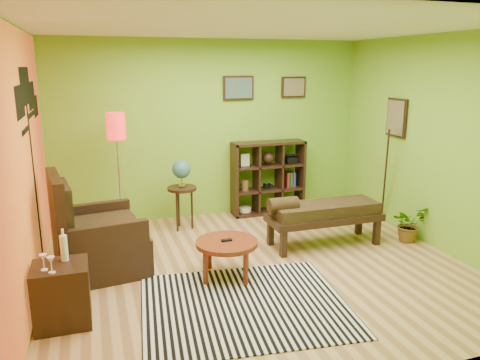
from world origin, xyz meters
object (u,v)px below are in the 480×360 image
object	(u,v)px
coffee_table	(227,246)
potted_plant	(408,227)
side_cabinet	(62,294)
globe_table	(182,177)
armchair	(94,242)
cube_shelf	(269,178)
floor_lamp	(117,138)
bench	(321,213)

from	to	relation	value
coffee_table	potted_plant	world-z (taller)	coffee_table
side_cabinet	globe_table	world-z (taller)	globe_table
coffee_table	globe_table	world-z (taller)	globe_table
armchair	cube_shelf	distance (m)	3.18
side_cabinet	cube_shelf	xyz separation A→B (m)	(3.11, 2.64, 0.30)
side_cabinet	floor_lamp	size ratio (longest dim) A/B	0.51
armchair	bench	size ratio (longest dim) A/B	0.76
globe_table	bench	xyz separation A→B (m)	(1.66, -1.23, -0.33)
coffee_table	cube_shelf	bearing A→B (deg)	57.68
coffee_table	cube_shelf	world-z (taller)	cube_shelf
armchair	potted_plant	xyz separation A→B (m)	(4.18, -0.32, -0.17)
side_cabinet	cube_shelf	distance (m)	4.09
coffee_table	floor_lamp	bearing A→B (deg)	122.19
armchair	potted_plant	size ratio (longest dim) A/B	2.43
floor_lamp	globe_table	distance (m)	1.11
side_cabinet	cube_shelf	bearing A→B (deg)	40.30
floor_lamp	cube_shelf	world-z (taller)	floor_lamp
coffee_table	side_cabinet	distance (m)	1.84
coffee_table	armchair	xyz separation A→B (m)	(-1.44, 0.63, -0.01)
coffee_table	cube_shelf	xyz separation A→B (m)	(1.35, 2.14, 0.22)
armchair	cube_shelf	xyz separation A→B (m)	(2.79, 1.50, 0.23)
bench	potted_plant	world-z (taller)	bench
globe_table	cube_shelf	size ratio (longest dim) A/B	0.88
armchair	bench	world-z (taller)	armchair
armchair	side_cabinet	xyz separation A→B (m)	(-0.32, -1.14, -0.07)
side_cabinet	globe_table	xyz separation A→B (m)	(1.60, 2.29, 0.49)
floor_lamp	globe_table	world-z (taller)	floor_lamp
cube_shelf	bench	size ratio (longest dim) A/B	0.75
globe_table	side_cabinet	bearing A→B (deg)	-124.89
coffee_table	armchair	distance (m)	1.58
floor_lamp	bench	size ratio (longest dim) A/B	1.12
armchair	floor_lamp	distance (m)	1.55
bench	floor_lamp	bearing A→B (deg)	156.17
globe_table	cube_shelf	bearing A→B (deg)	12.93
side_cabinet	globe_table	distance (m)	2.84
side_cabinet	floor_lamp	world-z (taller)	floor_lamp
bench	armchair	bearing A→B (deg)	178.46
side_cabinet	potted_plant	world-z (taller)	side_cabinet
side_cabinet	bench	world-z (taller)	side_cabinet
bench	potted_plant	xyz separation A→B (m)	(1.24, -0.24, -0.27)
armchair	potted_plant	world-z (taller)	armchair
armchair	floor_lamp	world-z (taller)	floor_lamp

